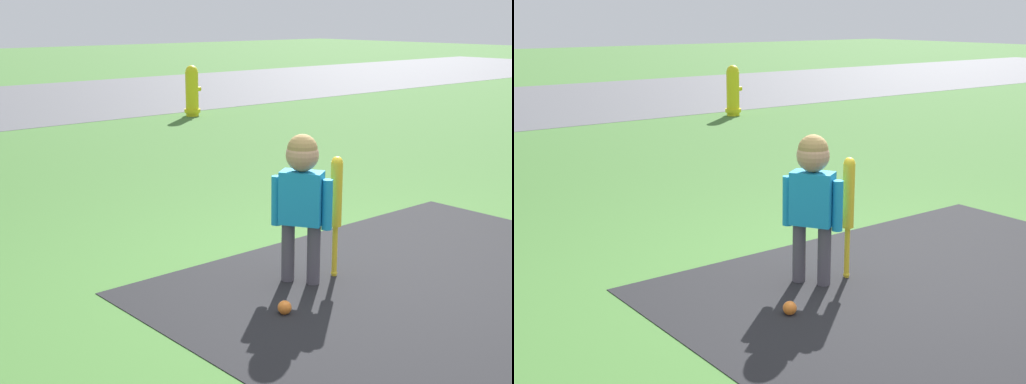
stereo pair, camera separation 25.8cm
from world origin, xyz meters
TOP-DOWN VIEW (x-y plane):
  - ground_plane at (0.00, 0.00)m, footprint 60.00×60.00m
  - child at (-0.22, 0.38)m, footprint 0.24×0.31m
  - baseball_bat at (-0.00, 0.32)m, footprint 0.07×0.07m
  - sports_ball at (-0.60, 0.11)m, footprint 0.07×0.07m
  - fire_hydrant at (3.37, 6.50)m, footprint 0.28×0.25m

SIDE VIEW (x-z plane):
  - ground_plane at x=0.00m, z-range 0.00..0.00m
  - sports_ball at x=-0.60m, z-range 0.00..0.07m
  - fire_hydrant at x=3.37m, z-range -0.01..0.76m
  - baseball_bat at x=0.00m, z-range 0.11..0.84m
  - child at x=-0.22m, z-range 0.13..1.01m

